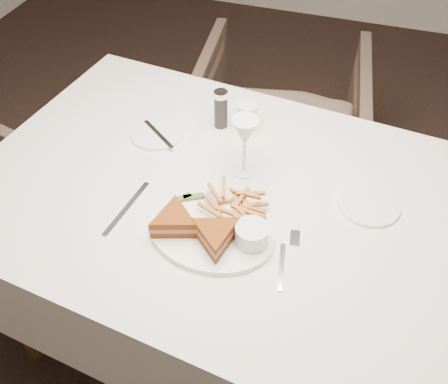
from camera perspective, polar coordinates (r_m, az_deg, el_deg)
name	(u,v)px	position (r m, az deg, el deg)	size (l,w,h in m)	color
ground	(275,305)	(2.00, 5.80, -12.71)	(5.00, 5.00, 0.00)	black
table	(229,275)	(1.61, 0.57, -9.51)	(1.40, 0.94, 0.75)	silver
chair_far	(279,118)	(2.24, 6.30, 8.46)	(0.70, 0.66, 0.72)	#47372B
table_setting	(224,197)	(1.26, 0.01, -0.53)	(0.80, 0.67, 0.18)	white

